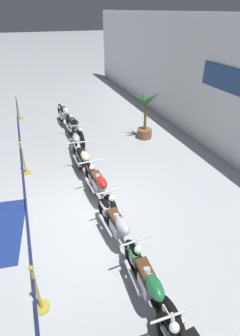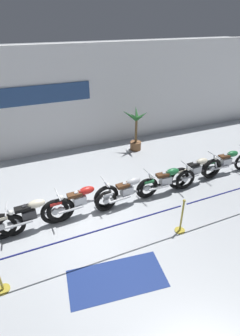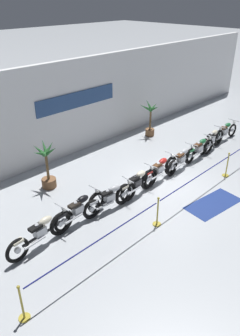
{
  "view_description": "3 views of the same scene",
  "coord_description": "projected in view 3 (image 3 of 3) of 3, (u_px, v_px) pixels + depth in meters",
  "views": [
    {
      "loc": [
        5.02,
        -0.79,
        4.28
      ],
      "look_at": [
        -0.58,
        1.27,
        0.64
      ],
      "focal_mm": 28.0,
      "sensor_mm": 36.0,
      "label": 1
    },
    {
      "loc": [
        -1.38,
        -5.37,
        5.06
      ],
      "look_at": [
        1.44,
        1.17,
        0.91
      ],
      "focal_mm": 28.0,
      "sensor_mm": 36.0,
      "label": 2
    },
    {
      "loc": [
        -9.17,
        -6.25,
        6.66
      ],
      "look_at": [
        -1.5,
        1.29,
        0.86
      ],
      "focal_mm": 35.0,
      "sensor_mm": 36.0,
      "label": 3
    }
  ],
  "objects": [
    {
      "name": "ground_plane",
      "position": [
        170.0,
        185.0,
        12.77
      ],
      "size": [
        120.0,
        120.0,
        0.0
      ],
      "primitive_type": "plane",
      "color": "#B2B7BC"
    },
    {
      "name": "back_wall",
      "position": [
        83.0,
        105.0,
        14.93
      ],
      "size": [
        28.0,
        0.29,
        4.2
      ],
      "color": "white",
      "rests_on": "ground"
    },
    {
      "name": "motorcycle_cream_0",
      "position": [
        42.0,
        232.0,
        9.55
      ],
      "size": [
        2.44,
        0.62,
        0.95
      ],
      "color": "black",
      "rests_on": "ground"
    },
    {
      "name": "motorcycle_black_1",
      "position": [
        79.0,
        210.0,
        10.51
      ],
      "size": [
        2.35,
        0.62,
        0.97
      ],
      "color": "black",
      "rests_on": "ground"
    },
    {
      "name": "motorcycle_silver_2",
      "position": [
        111.0,
        198.0,
        11.17
      ],
      "size": [
        2.29,
        0.62,
        0.93
      ],
      "color": "black",
      "rests_on": "ground"
    },
    {
      "name": "motorcycle_cream_3",
      "position": [
        137.0,
        184.0,
        11.95
      ],
      "size": [
        2.34,
        0.62,
        0.97
      ],
      "color": "black",
      "rests_on": "ground"
    },
    {
      "name": "motorcycle_red_4",
      "position": [
        160.0,
        170.0,
        12.85
      ],
      "size": [
        2.34,
        0.62,
        0.97
      ],
      "color": "black",
      "rests_on": "ground"
    },
    {
      "name": "motorcycle_silver_5",
      "position": [
        182.0,
        159.0,
        13.76
      ],
      "size": [
        2.18,
        0.62,
        0.92
      ],
      "color": "black",
      "rests_on": "ground"
    },
    {
      "name": "motorcycle_green_6",
      "position": [
        200.0,
        149.0,
        14.62
      ],
      "size": [
        2.15,
        0.62,
        0.94
      ],
      "color": "black",
      "rests_on": "ground"
    },
    {
      "name": "motorcycle_cream_7",
      "position": [
        212.0,
        140.0,
        15.48
      ],
      "size": [
        2.23,
        0.62,
        0.97
      ],
      "color": "black",
      "rests_on": "ground"
    },
    {
      "name": "motorcycle_green_8",
      "position": [
        225.0,
        131.0,
        16.46
      ],
      "size": [
        2.16,
        0.62,
        0.92
      ],
      "color": "black",
      "rests_on": "ground"
    },
    {
      "name": "potted_palm_left_of_row",
      "position": [
        150.0,
        120.0,
        16.83
      ],
      "size": [
        1.15,
        0.97,
        1.86
      ],
      "color": "brown",
      "rests_on": "ground"
    },
    {
      "name": "potted_palm_right_of_row",
      "position": [
        47.0,
        168.0,
        12.31
      ],
      "size": [
        0.96,
        1.08,
        1.87
      ],
      "color": "brown",
      "rests_on": "ground"
    },
    {
      "name": "stanchion_far_left",
      "position": [
        172.0,
        195.0,
        10.74
      ],
      "size": [
        14.34,
        0.28,
        1.05
      ],
      "color": "gold",
      "rests_on": "ground"
    },
    {
      "name": "stanchion_mid_left",
      "position": [
        157.0,
        215.0,
        10.46
      ],
      "size": [
        0.28,
        0.28,
        1.05
      ],
      "color": "gold",
      "rests_on": "ground"
    },
    {
      "name": "stanchion_mid_right",
      "position": [
        227.0,
        168.0,
        13.28
      ],
      "size": [
        0.28,
        0.28,
        1.05
      ],
      "color": "gold",
      "rests_on": "ground"
    },
    {
      "name": "floor_banner",
      "position": [
        213.0,
        204.0,
        11.65
      ],
      "size": [
        2.26,
        1.3,
        0.01
      ],
      "primitive_type": "cube",
      "rotation": [
        0.0,
        0.0,
        -0.14
      ],
      "color": "navy",
      "rests_on": "ground"
    }
  ]
}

